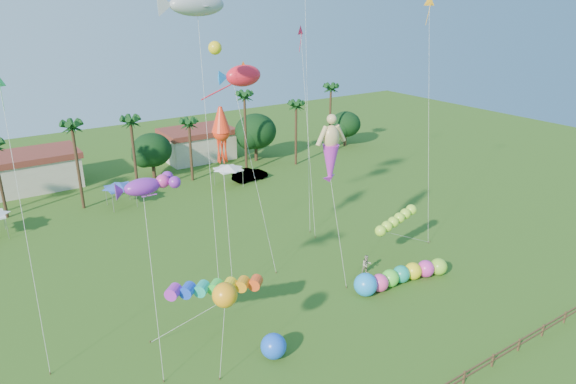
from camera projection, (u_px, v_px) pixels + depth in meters
ground at (366, 351)px, 36.52m from camera, size 160.00×160.00×0.00m
tree_line at (172, 147)px, 71.00m from camera, size 69.46×8.91×11.00m
buildings_row at (113, 160)px, 72.97m from camera, size 35.00×7.00×4.00m
tent_row at (121, 186)px, 60.59m from camera, size 31.00×4.00×0.60m
car_b at (250, 175)px, 70.61m from camera, size 5.10×2.16×1.64m
spectator_b at (366, 265)px, 46.54m from camera, size 1.04×0.91×1.82m
caterpillar_inflatable at (398, 276)px, 44.73m from camera, size 9.74×2.98×1.98m
blue_ball at (274, 346)px, 35.61m from camera, size 1.81×1.81×1.81m
rainbow_tube at (235, 290)px, 38.00m from camera, size 9.41×4.70×3.81m
green_worm at (381, 231)px, 47.71m from camera, size 10.26×1.26×3.91m
orange_ball_kite at (225, 295)px, 31.99m from camera, size 1.79×1.79×6.99m
merman_kite at (331, 154)px, 43.31m from camera, size 2.71×4.41×14.11m
fish_kite at (244, 76)px, 44.97m from camera, size 5.15×6.34×18.24m
shark_kite at (197, 5)px, 39.24m from camera, size 6.30×6.71×24.17m
squid_kite at (221, 133)px, 41.36m from camera, size 2.24×4.49×15.60m
lobster_kite at (142, 187)px, 32.10m from camera, size 4.33×4.61×13.26m
delta_kite_red at (301, 36)px, 49.15m from camera, size 1.16×3.52×21.18m
delta_kite_yellow at (429, 7)px, 47.87m from camera, size 1.72×4.07×23.85m
delta_kite_green at (0, 90)px, 31.02m from camera, size 1.24×4.23×19.32m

